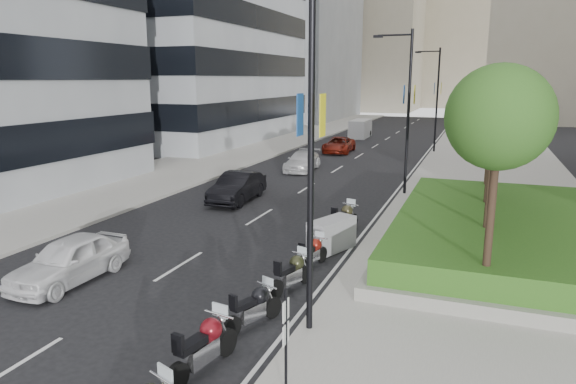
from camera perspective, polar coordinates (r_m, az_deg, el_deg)
The scene contains 29 objects.
ground at distance 14.80m, azimuth -15.44°, elevation -13.78°, with size 160.00×160.00×0.00m, color black.
sidewalk_right at distance 41.10m, azimuth 21.68°, elevation 2.71°, with size 10.00×100.00×0.15m, color #9E9B93.
sidewalk_left at distance 45.74m, azimuth -5.64°, elevation 4.44°, with size 8.00×100.00×0.15m, color #9E9B93.
lane_edge at distance 41.34m, azimuth 14.32°, elevation 3.16°, with size 0.12×100.00×0.01m, color silver.
lane_centre at distance 42.21m, azimuth 7.29°, elevation 3.63°, with size 0.12×100.00×0.01m, color silver.
building_grey_far at distance 87.17m, azimuth -1.12°, elevation 18.14°, with size 22.00×26.00×30.00m, color gray.
building_cream_left at distance 114.12m, azimuth 7.71°, elevation 17.71°, with size 26.00×24.00×34.00m, color #B7AD93.
building_cream_centre at distance 131.34m, azimuth 18.77°, elevation 17.36°, with size 30.00×24.00×38.00m, color #B7AD93.
planter at distance 21.57m, azimuth 24.93°, elevation -5.11°, with size 10.00×14.00×0.40m, color gray.
hedge at distance 21.40m, azimuth 25.08°, elevation -3.58°, with size 9.40×13.40×0.80m, color #205016.
tree_0 at distance 14.64m, azimuth 22.43°, elevation 7.58°, with size 2.80×2.80×6.30m.
tree_1 at distance 18.63m, azimuth 22.15°, elevation 8.47°, with size 2.80×2.80×6.30m.
tree_2 at distance 22.62m, azimuth 21.96°, elevation 9.04°, with size 2.80×2.80×6.30m.
tree_3 at distance 26.62m, azimuth 21.83°, elevation 9.44°, with size 2.80×2.80×6.30m.
lamp_post_0 at distance 12.33m, azimuth 1.88°, elevation 6.08°, with size 2.34×0.45×9.00m.
lamp_post_1 at distance 28.90m, azimuth 12.96°, elevation 9.46°, with size 2.34×0.45×9.00m.
lamp_post_2 at distance 46.78m, azimuth 16.07°, elevation 10.34°, with size 2.34×0.45×9.00m.
parking_sign at distance 10.47m, azimuth -0.23°, elevation -15.95°, with size 0.06×0.32×2.50m.
motorcycle_1 at distance 12.04m, azimuth -9.29°, elevation -16.51°, with size 0.79×2.38×1.19m.
motorcycle_2 at distance 13.85m, azimuth -3.80°, elevation -12.65°, with size 0.96×2.01×1.05m.
motorcycle_3 at distance 16.03m, azimuth 0.49°, elevation -8.97°, with size 0.85×2.11×1.08m.
motorcycle_4 at distance 17.86m, azimuth 2.72°, elevation -6.80°, with size 0.71×2.01×1.01m.
motorcycle_5 at distance 19.64m, azimuth 4.88°, elevation -4.77°, with size 1.54×2.22×1.25m.
motorcycle_6 at distance 22.03m, azimuth 6.23°, elevation -2.91°, with size 0.92×2.26×1.15m.
car_a at distance 18.10m, azimuth -23.10°, elevation -6.91°, with size 1.74×4.33×1.47m, color white.
car_b at distance 27.51m, azimuth -5.66°, elevation 0.54°, with size 1.63×4.67×1.54m, color black.
car_c at distance 36.68m, azimuth 1.61°, elevation 3.46°, with size 1.89×4.66×1.35m, color silver.
car_d at distance 45.91m, azimuth 5.66°, elevation 5.24°, with size 2.26×4.90×1.36m, color maroon.
delivery_van at distance 57.88m, azimuth 8.00°, elevation 6.90°, with size 1.87×4.67×1.94m.
Camera 1 is at (8.08, -10.60, 6.44)m, focal length 32.00 mm.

